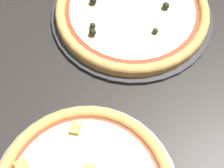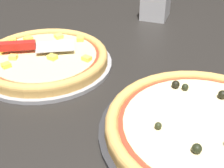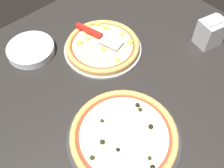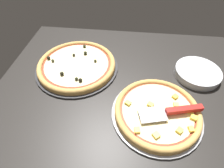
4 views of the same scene
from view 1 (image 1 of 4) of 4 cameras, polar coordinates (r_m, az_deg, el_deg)
ground_plane at (r=68.55cm, az=-9.08°, el=-8.69°), size 127.00×118.11×3.60cm
pizza_pan_back at (r=82.50cm, az=3.63°, el=12.58°), size 41.33×41.33×1.00cm
pizza_back at (r=81.17cm, az=3.70°, el=13.45°), size 38.85×38.85×3.80cm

